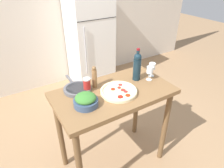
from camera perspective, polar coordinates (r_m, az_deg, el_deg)
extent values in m
plane|color=#9E7A56|center=(2.49, 0.39, -20.82)|extent=(14.00, 14.00, 0.00)
cube|color=silver|center=(3.57, -18.81, 18.88)|extent=(6.40, 0.06, 2.60)
cube|color=white|center=(3.55, -6.34, 12.85)|extent=(0.68, 0.61, 1.72)
cube|color=black|center=(3.18, -4.19, 17.91)|extent=(0.67, 0.01, 0.01)
cylinder|color=#B2B2B7|center=(3.21, -7.53, 9.13)|extent=(0.02, 0.02, 0.78)
cube|color=brown|center=(1.85, 0.50, -2.59)|extent=(1.10, 0.61, 0.04)
cylinder|color=brown|center=(2.26, 14.80, -12.02)|extent=(0.06, 0.06, 0.92)
cylinder|color=brown|center=(2.18, -14.52, -13.74)|extent=(0.06, 0.06, 0.92)
cylinder|color=brown|center=(2.53, 6.98, -5.75)|extent=(0.06, 0.06, 0.92)
cylinder|color=#142833|center=(1.99, 7.12, 4.17)|extent=(0.08, 0.08, 0.22)
sphere|color=#142833|center=(1.93, 7.36, 7.58)|extent=(0.08, 0.08, 0.08)
cylinder|color=#142833|center=(1.92, 7.44, 8.57)|extent=(0.03, 0.03, 0.07)
cylinder|color=maroon|center=(1.90, 7.53, 9.79)|extent=(0.03, 0.03, 0.02)
cylinder|color=silver|center=(2.05, 10.49, 1.27)|extent=(0.06, 0.06, 0.00)
cylinder|color=silver|center=(2.03, 10.59, 2.25)|extent=(0.01, 0.01, 0.08)
cylinder|color=white|center=(2.00, 10.78, 4.01)|extent=(0.07, 0.07, 0.06)
cylinder|color=maroon|center=(2.01, 10.72, 3.43)|extent=(0.06, 0.06, 0.02)
cylinder|color=silver|center=(2.13, 11.11, 2.36)|extent=(0.06, 0.06, 0.00)
cylinder|color=silver|center=(2.11, 11.22, 3.31)|extent=(0.01, 0.01, 0.08)
cylinder|color=white|center=(2.08, 11.41, 5.02)|extent=(0.07, 0.07, 0.06)
cylinder|color=olive|center=(1.86, -5.03, 1.59)|extent=(0.05, 0.05, 0.18)
sphere|color=brown|center=(1.81, -5.18, 4.51)|extent=(0.04, 0.04, 0.04)
cylinder|color=#384C6B|center=(1.66, -7.46, -5.28)|extent=(0.20, 0.20, 0.06)
ellipsoid|color=#38752D|center=(1.63, -7.57, -3.95)|extent=(0.17, 0.17, 0.07)
cylinder|color=beige|center=(1.81, 1.94, -2.27)|extent=(0.33, 0.33, 0.02)
torus|color=beige|center=(1.80, 1.95, -1.93)|extent=(0.33, 0.33, 0.02)
cylinder|color=red|center=(1.79, 3.96, -2.20)|extent=(0.03, 0.03, 0.01)
cylinder|color=red|center=(1.84, 2.05, -1.04)|extent=(0.03, 0.03, 0.01)
cylinder|color=red|center=(1.89, 2.36, -0.20)|extent=(0.04, 0.04, 0.01)
cylinder|color=red|center=(1.81, 3.18, -1.71)|extent=(0.04, 0.04, 0.01)
cylinder|color=red|center=(1.72, 2.39, -3.66)|extent=(0.05, 0.05, 0.01)
cylinder|color=red|center=(1.74, 4.53, -3.24)|extent=(0.04, 0.04, 0.01)
cylinder|color=red|center=(1.82, 0.27, -1.47)|extent=(0.04, 0.04, 0.01)
cylinder|color=#B2231E|center=(1.81, -7.15, -0.46)|extent=(0.06, 0.06, 0.12)
cylinder|color=white|center=(1.78, -7.29, 1.40)|extent=(0.07, 0.07, 0.01)
cylinder|color=#56565B|center=(1.86, -9.83, -1.42)|extent=(0.26, 0.26, 0.03)
cylinder|color=#2F2F32|center=(1.86, -9.83, -1.35)|extent=(0.21, 0.21, 0.02)
cube|color=#56565B|center=(2.03, -12.10, 1.46)|extent=(0.02, 0.15, 0.02)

